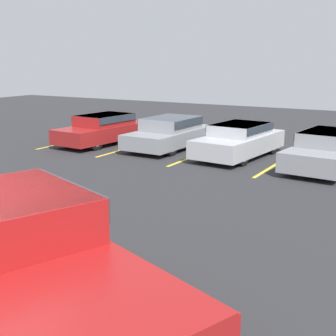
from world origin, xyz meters
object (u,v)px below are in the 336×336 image
object	(u,v)px
parked_sedan_a	(104,128)
parked_sedan_c	(239,139)
parked_sedan_d	(329,149)
pickup_truck	(17,265)
parked_sedan_b	(170,132)

from	to	relation	value
parked_sedan_a	parked_sedan_c	size ratio (longest dim) A/B	1.03
parked_sedan_c	parked_sedan_d	distance (m)	3.18
pickup_truck	parked_sedan_a	bearing A→B (deg)	144.32
parked_sedan_d	parked_sedan_c	bearing A→B (deg)	-89.19
pickup_truck	parked_sedan_c	bearing A→B (deg)	119.06
parked_sedan_a	parked_sedan_d	size ratio (longest dim) A/B	0.99
parked_sedan_b	parked_sedan_c	distance (m)	2.98
pickup_truck	parked_sedan_b	world-z (taller)	pickup_truck
parked_sedan_c	parked_sedan_d	world-z (taller)	parked_sedan_d
parked_sedan_c	parked_sedan_d	xyz separation A→B (m)	(3.17, -0.22, -0.00)
parked_sedan_b	parked_sedan_d	bearing A→B (deg)	87.41
parked_sedan_a	parked_sedan_c	bearing A→B (deg)	97.03
pickup_truck	parked_sedan_a	distance (m)	13.77
parked_sedan_b	parked_sedan_c	world-z (taller)	parked_sedan_b
pickup_truck	parked_sedan_d	bearing A→B (deg)	103.58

